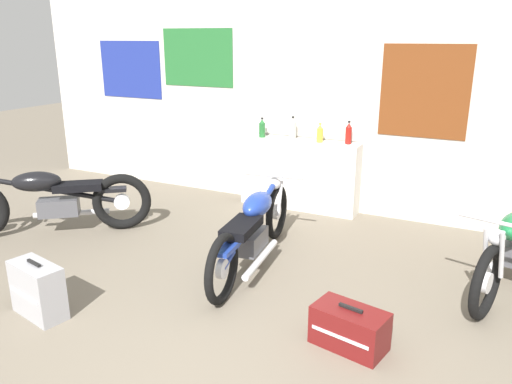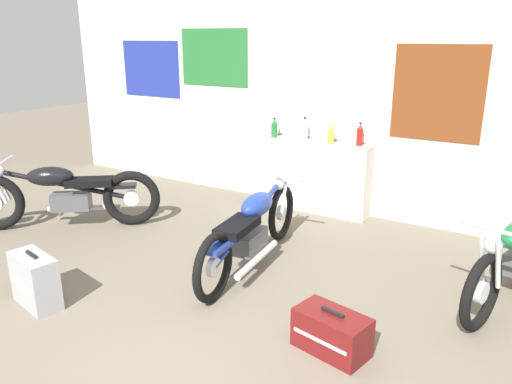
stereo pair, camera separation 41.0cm
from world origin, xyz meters
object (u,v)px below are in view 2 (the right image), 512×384
Objects in this scene: bottle_left_center at (305,130)px; motorcycle_black at (64,194)px; bottle_leftmost at (274,129)px; bottle_center at (331,135)px; bottle_right_center at (360,135)px; hard_case_darkred at (332,332)px; hard_case_silver at (35,281)px; motorcycle_blue at (252,228)px.

motorcycle_black is at bearing -133.88° from bottle_left_center.
bottle_leftmost reaches higher than bottle_center.
bottle_right_center reaches higher than bottle_leftmost.
motorcycle_black is at bearing -128.89° from bottle_leftmost.
hard_case_silver reaches higher than hard_case_darkred.
bottle_leftmost is at bearing -175.66° from bottle_right_center.
motorcycle_black is at bearing 134.21° from hard_case_silver.
hard_case_darkred is (1.20, -2.65, -0.85)m from bottle_center.
motorcycle_black is 3.15× the size of hard_case_darkred.
motorcycle_blue is at bearing -78.69° from bottle_left_center.
bottle_right_center is (0.34, 0.06, 0.02)m from bottle_center.
motorcycle_blue is (-0.01, -1.77, -0.61)m from bottle_center.
bottle_center is 0.35m from bottle_right_center.
bottle_center is at bearing -169.90° from bottle_right_center.
bottle_center is 0.45× the size of hard_case_silver.
hard_case_silver is at bearing -108.74° from bottle_center.
hard_case_darkred is 2.43m from hard_case_silver.
bottle_left_center is at bearing 120.19° from hard_case_darkred.
bottle_leftmost is 0.40m from bottle_left_center.
bottle_left_center reaches higher than bottle_leftmost.
motorcycle_blue is (-0.35, -1.83, -0.63)m from bottle_right_center.
bottle_leftmost reaches higher than motorcycle_black.
bottle_left_center is at bearing -179.81° from bottle_right_center.
bottle_center reaches higher than hard_case_darkred.
hard_case_darkred is at bearing -36.07° from motorcycle_blue.
hard_case_silver is (1.26, -1.30, -0.18)m from motorcycle_black.
bottle_left_center is at bearing 46.12° from motorcycle_black.
bottle_right_center is at bearing 10.10° from bottle_center.
bottle_leftmost is at bearing -178.23° from bottle_center.
bottle_center is at bearing 114.28° from hard_case_darkred.
hard_case_darkred is 1.08× the size of hard_case_silver.
bottle_center is 0.42× the size of hard_case_darkred.
bottle_leftmost is 2.00m from motorcycle_blue.
motorcycle_blue is at bearing -100.97° from bottle_right_center.
hard_case_silver is at bearing -163.59° from hard_case_darkred.
bottle_right_center is 0.16× the size of motorcycle_black.
bottle_right_center is 2.98m from hard_case_darkred.
bottle_leftmost is at bearing -168.16° from bottle_left_center.
bottle_left_center reaches higher than bottle_center.
hard_case_darkred is (0.86, -2.71, -0.87)m from bottle_right_center.
hard_case_darkred is at bearing -53.18° from bottle_leftmost.
bottle_leftmost is at bearing 83.78° from hard_case_silver.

